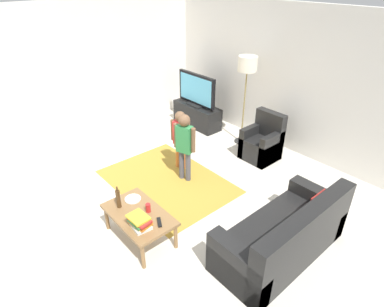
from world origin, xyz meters
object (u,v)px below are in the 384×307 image
(child_near_tv, at_px, (180,135))
(coffee_table, at_px, (139,216))
(child_center, at_px, (185,142))
(floor_lamp, at_px, (247,69))
(tv, at_px, (196,90))
(soda_can, at_px, (148,208))
(armchair, at_px, (263,144))
(tv_stand, at_px, (197,115))
(bottle, at_px, (118,199))
(couch, at_px, (286,238))
(tv_remote, at_px, (159,222))
(plate, at_px, (133,199))
(book_stack, at_px, (140,222))

(child_near_tv, bearing_deg, coffee_table, -56.34)
(child_center, bearing_deg, floor_lamp, 99.13)
(tv, distance_m, soda_can, 3.65)
(armchair, bearing_deg, tv_stand, 178.82)
(bottle, bearing_deg, couch, 37.30)
(tv_stand, distance_m, tv_remote, 3.84)
(armchair, relative_size, soda_can, 7.50)
(tv, relative_size, child_near_tv, 1.00)
(child_near_tv, bearing_deg, bottle, -65.85)
(floor_lamp, height_order, plate, floor_lamp)
(child_near_tv, relative_size, book_stack, 3.57)
(couch, distance_m, floor_lamp, 3.35)
(child_center, height_order, bottle, child_center)
(child_near_tv, xyz_separation_m, book_stack, (1.24, -1.65, -0.16))
(couch, xyz_separation_m, bottle, (-1.73, -1.32, 0.27))
(child_center, relative_size, book_stack, 3.90)
(tv, height_order, book_stack, tv)
(couch, bearing_deg, floor_lamp, 141.48)
(tv, distance_m, floor_lamp, 1.43)
(tv, xyz_separation_m, soda_can, (2.26, -2.84, -0.37))
(child_center, height_order, soda_can, child_center)
(tv_stand, relative_size, child_near_tv, 1.09)
(child_center, xyz_separation_m, book_stack, (0.91, -1.47, -0.23))
(tv_remote, bearing_deg, plate, -151.04)
(tv, height_order, soda_can, tv)
(tv_stand, bearing_deg, plate, -56.49)
(armchair, height_order, tv_remote, armchair)
(armchair, xyz_separation_m, floor_lamp, (-0.69, 0.19, 1.25))
(tv, bearing_deg, book_stack, -51.72)
(tv, xyz_separation_m, child_near_tv, (1.18, -1.42, -0.19))
(coffee_table, height_order, plate, plate)
(coffee_table, distance_m, bottle, 0.36)
(bottle, bearing_deg, child_near_tv, 114.15)
(floor_lamp, xyz_separation_m, book_stack, (1.20, -3.25, -1.05))
(tv, xyz_separation_m, book_stack, (2.43, -3.08, -0.35))
(floor_lamp, distance_m, book_stack, 3.62)
(floor_lamp, bearing_deg, bottle, -77.93)
(tv, bearing_deg, couch, -25.68)
(coffee_table, bearing_deg, plate, 161.55)
(coffee_table, bearing_deg, armchair, 95.55)
(tv, xyz_separation_m, floor_lamp, (1.23, 0.17, 0.70))
(floor_lamp, relative_size, tv_remote, 10.47)
(armchair, distance_m, child_near_tv, 1.63)
(armchair, relative_size, child_center, 0.75)
(tv_stand, xyz_separation_m, coffee_table, (2.21, -2.98, 0.13))
(armchair, bearing_deg, bottle, -89.89)
(child_near_tv, xyz_separation_m, child_center, (0.33, -0.18, 0.06))
(tv_stand, relative_size, book_stack, 3.89)
(bottle, bearing_deg, child_center, 105.53)
(armchair, xyz_separation_m, tv_remote, (0.61, -2.84, 0.13))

